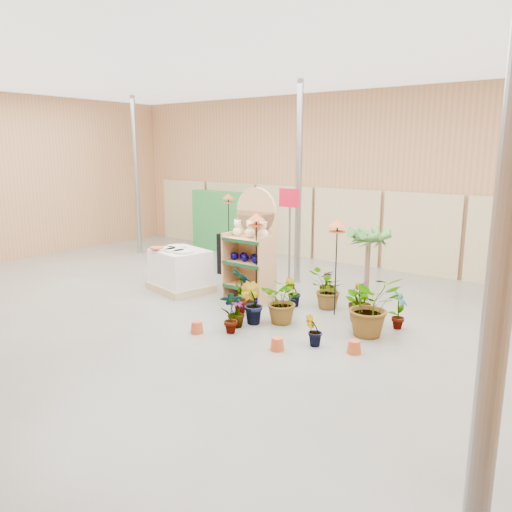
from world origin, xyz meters
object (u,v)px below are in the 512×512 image
(pallet_stack, at_px, (180,270))
(potted_plant_2, at_px, (284,300))
(display_shelf, at_px, (253,249))
(bird_table_front, at_px, (256,220))

(pallet_stack, relative_size, potted_plant_2, 1.76)
(display_shelf, bearing_deg, pallet_stack, -165.11)
(display_shelf, distance_m, bird_table_front, 0.80)
(potted_plant_2, bearing_deg, bird_table_front, 152.55)
(potted_plant_2, bearing_deg, display_shelf, 147.23)
(pallet_stack, xyz_separation_m, bird_table_front, (1.99, 0.09, 1.26))
(display_shelf, height_order, potted_plant_2, display_shelf)
(pallet_stack, height_order, potted_plant_2, pallet_stack)
(display_shelf, bearing_deg, bird_table_front, -45.10)
(display_shelf, xyz_separation_m, potted_plant_2, (1.30, -0.84, -0.63))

